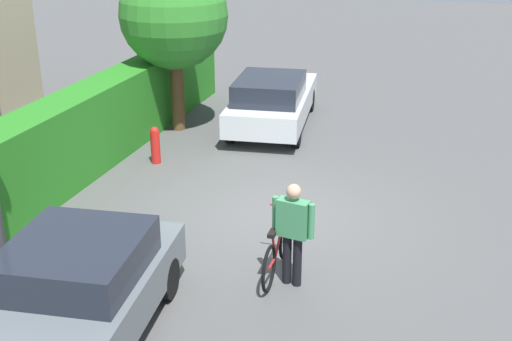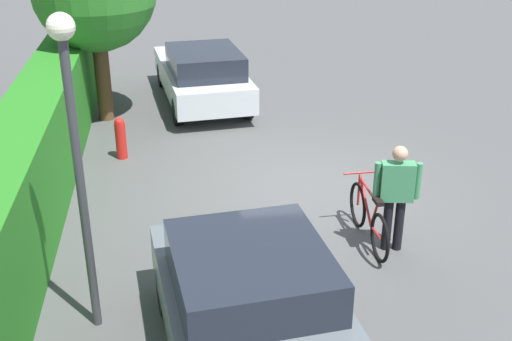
{
  "view_description": "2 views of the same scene",
  "coord_description": "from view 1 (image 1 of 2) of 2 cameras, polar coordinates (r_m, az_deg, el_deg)",
  "views": [
    {
      "loc": [
        -10.21,
        -2.68,
        5.12
      ],
      "look_at": [
        -1.2,
        0.05,
        1.31
      ],
      "focal_mm": 46.02,
      "sensor_mm": 36.0,
      "label": 1
    },
    {
      "loc": [
        -9.66,
        2.22,
        4.78
      ],
      "look_at": [
        -1.53,
        1.07,
        1.06
      ],
      "focal_mm": 44.92,
      "sensor_mm": 36.0,
      "label": 2
    }
  ],
  "objects": [
    {
      "name": "person_rider",
      "position": [
        9.29,
        3.23,
        -4.97
      ],
      "size": [
        0.28,
        0.64,
        1.57
      ],
      "color": "black",
      "rests_on": "ground"
    },
    {
      "name": "fire_hydrant",
      "position": [
        14.08,
        -8.75,
        2.24
      ],
      "size": [
        0.2,
        0.2,
        0.81
      ],
      "color": "red",
      "rests_on": "ground"
    },
    {
      "name": "bicycle",
      "position": [
        9.8,
        1.88,
        -6.93
      ],
      "size": [
        1.68,
        0.5,
        0.89
      ],
      "color": "black",
      "rests_on": "ground"
    },
    {
      "name": "parked_car_far",
      "position": [
        16.17,
        1.44,
        6.16
      ],
      "size": [
        4.43,
        2.17,
        1.36
      ],
      "color": "silver",
      "rests_on": "ground"
    },
    {
      "name": "hedge_row",
      "position": [
        13.13,
        -16.79,
        2.03
      ],
      "size": [
        14.85,
        0.9,
        1.68
      ],
      "primitive_type": "cube",
      "color": "#26761F",
      "rests_on": "ground"
    },
    {
      "name": "ground_plane",
      "position": [
        11.73,
        1.93,
        -3.87
      ],
      "size": [
        60.0,
        60.0,
        0.0
      ],
      "primitive_type": "plane",
      "color": "#4C4C4C"
    },
    {
      "name": "tree_kerbside",
      "position": [
        15.7,
        -7.16,
        13.23
      ],
      "size": [
        2.54,
        2.54,
        4.06
      ],
      "color": "brown",
      "rests_on": "ground"
    },
    {
      "name": "parked_car_near",
      "position": [
        8.45,
        -15.79,
        -10.56
      ],
      "size": [
        4.08,
        2.21,
        1.33
      ],
      "color": "slate",
      "rests_on": "ground"
    }
  ]
}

